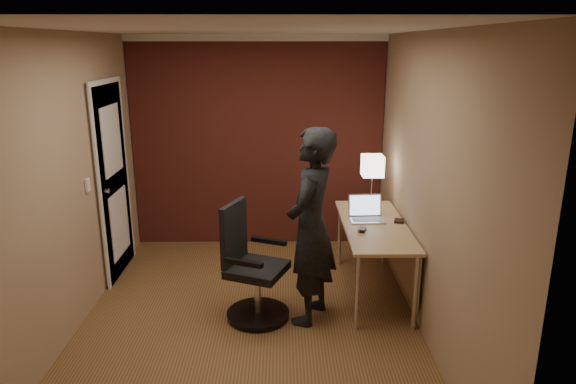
# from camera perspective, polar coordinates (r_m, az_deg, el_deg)

# --- Properties ---
(room) EXTENTS (4.00, 4.00, 4.00)m
(room) POSITION_cam_1_polar(r_m,az_deg,el_deg) (5.75, -6.35, 5.78)
(room) COLOR brown
(room) RESTS_ON ground
(desk) EXTENTS (0.60, 1.50, 0.73)m
(desk) POSITION_cam_1_polar(r_m,az_deg,el_deg) (5.06, 10.31, -4.84)
(desk) COLOR tan
(desk) RESTS_ON ground
(desk_lamp) EXTENTS (0.22, 0.22, 0.54)m
(desk_lamp) POSITION_cam_1_polar(r_m,az_deg,el_deg) (5.50, 9.37, 2.83)
(desk_lamp) COLOR silver
(desk_lamp) RESTS_ON desk
(laptop) EXTENTS (0.34, 0.27, 0.23)m
(laptop) POSITION_cam_1_polar(r_m,az_deg,el_deg) (5.11, 8.65, -2.29)
(laptop) COLOR silver
(laptop) RESTS_ON desk
(mouse) EXTENTS (0.09, 0.11, 0.03)m
(mouse) POSITION_cam_1_polar(r_m,az_deg,el_deg) (4.78, 8.22, -4.19)
(mouse) COLOR black
(mouse) RESTS_ON desk
(wallet) EXTENTS (0.12, 0.13, 0.02)m
(wallet) POSITION_cam_1_polar(r_m,az_deg,el_deg) (5.09, 12.25, -3.15)
(wallet) COLOR black
(wallet) RESTS_ON desk
(office_chair) EXTENTS (0.61, 0.66, 1.04)m
(office_chair) POSITION_cam_1_polar(r_m,az_deg,el_deg) (4.62, -4.19, -8.60)
(office_chair) COLOR black
(office_chair) RESTS_ON ground
(person) EXTENTS (0.63, 0.74, 1.74)m
(person) POSITION_cam_1_polar(r_m,az_deg,el_deg) (4.44, 2.56, -3.92)
(person) COLOR black
(person) RESTS_ON ground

